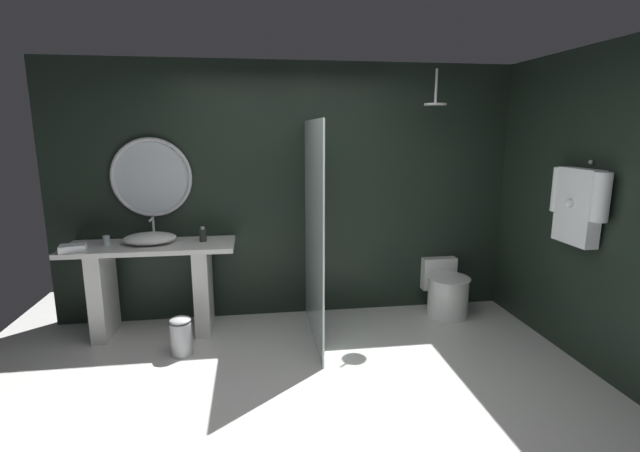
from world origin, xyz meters
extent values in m
plane|color=silver|center=(0.00, 0.00, 0.00)|extent=(5.76, 5.76, 0.00)
cube|color=black|center=(0.00, 1.90, 1.30)|extent=(4.80, 0.10, 2.60)
cube|color=black|center=(2.35, 0.76, 1.30)|extent=(0.10, 2.47, 2.60)
cube|color=silver|center=(-1.37, 1.55, 0.86)|extent=(1.55, 0.56, 0.04)
cube|color=silver|center=(-1.84, 1.55, 0.42)|extent=(0.14, 0.48, 0.83)
cube|color=silver|center=(-0.91, 1.55, 0.42)|extent=(0.14, 0.48, 0.83)
ellipsoid|color=white|center=(-1.38, 1.58, 0.93)|extent=(0.49, 0.40, 0.10)
cylinder|color=#B7B7BC|center=(-1.38, 1.77, 0.99)|extent=(0.02, 0.02, 0.22)
cylinder|color=#B7B7BC|center=(-1.38, 1.70, 1.09)|extent=(0.02, 0.14, 0.02)
cylinder|color=silver|center=(-1.77, 1.59, 0.92)|extent=(0.06, 0.06, 0.09)
cylinder|color=#282D28|center=(-0.89, 1.60, 0.94)|extent=(0.07, 0.07, 0.12)
cylinder|color=#B7B7BC|center=(-0.89, 1.60, 1.01)|extent=(0.04, 0.04, 0.02)
torus|color=#B7B7BC|center=(-1.37, 1.81, 1.48)|extent=(0.77, 0.04, 0.77)
cylinder|color=#B2BCC1|center=(-1.37, 1.82, 1.48)|extent=(0.71, 0.01, 0.71)
cube|color=silver|center=(0.14, 1.23, 1.01)|extent=(0.02, 1.24, 2.02)
cylinder|color=#B7B7BC|center=(1.36, 1.52, 2.34)|extent=(0.02, 0.02, 0.32)
cylinder|color=#B7B7BC|center=(1.36, 1.52, 2.17)|extent=(0.21, 0.21, 0.02)
sphere|color=#B7B7BC|center=(2.28, 0.52, 1.68)|extent=(0.04, 0.04, 0.04)
cube|color=white|center=(2.21, 0.52, 1.32)|extent=(0.12, 0.42, 0.62)
cylinder|color=white|center=(2.21, 0.29, 1.43)|extent=(0.13, 0.13, 0.38)
cylinder|color=white|center=(2.21, 0.76, 1.43)|extent=(0.13, 0.13, 0.38)
sphere|color=white|center=(2.13, 0.52, 1.35)|extent=(0.07, 0.07, 0.07)
cylinder|color=white|center=(1.60, 1.53, 0.21)|extent=(0.42, 0.42, 0.41)
ellipsoid|color=white|center=(1.60, 1.53, 0.42)|extent=(0.44, 0.48, 0.02)
cube|color=white|center=(1.60, 1.81, 0.38)|extent=(0.37, 0.15, 0.35)
cylinder|color=#B7B7BC|center=(-1.06, 1.03, 0.15)|extent=(0.18, 0.18, 0.30)
ellipsoid|color=#B7B7BC|center=(-1.06, 1.03, 0.32)|extent=(0.18, 0.18, 0.06)
cube|color=white|center=(-1.99, 1.37, 0.91)|extent=(0.24, 0.20, 0.06)
camera|label=1|loc=(-0.38, -2.81, 1.93)|focal=25.71mm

